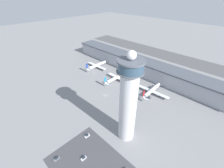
# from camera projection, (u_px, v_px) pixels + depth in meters

# --- Properties ---
(ground_plane) EXTENTS (1000.00, 1000.00, 0.00)m
(ground_plane) POSITION_uv_depth(u_px,v_px,m) (106.00, 95.00, 163.81)
(ground_plane) COLOR gray
(terminal_building) EXTENTS (242.57, 25.00, 19.45)m
(terminal_building) POSITION_uv_depth(u_px,v_px,m) (143.00, 67.00, 200.72)
(terminal_building) COLOR #A3A8B2
(terminal_building) RESTS_ON ground
(runway_strip) EXTENTS (363.85, 44.00, 0.01)m
(runway_strip) POSITION_uv_depth(u_px,v_px,m) (171.00, 57.00, 257.21)
(runway_strip) COLOR #515154
(runway_strip) RESTS_ON ground
(control_tower) EXTENTS (16.99, 16.99, 69.79)m
(control_tower) POSITION_uv_depth(u_px,v_px,m) (128.00, 100.00, 100.24)
(control_tower) COLOR silver
(control_tower) RESTS_ON ground
(airplane_gate_alpha) EXTENTS (35.27, 36.64, 12.77)m
(airplane_gate_alpha) POSITION_uv_depth(u_px,v_px,m) (96.00, 66.00, 217.64)
(airplane_gate_alpha) COLOR white
(airplane_gate_alpha) RESTS_ON ground
(airplane_gate_bravo) EXTENTS (30.65, 42.04, 12.29)m
(airplane_gate_bravo) POSITION_uv_depth(u_px,v_px,m) (117.00, 77.00, 187.93)
(airplane_gate_bravo) COLOR white
(airplane_gate_bravo) RESTS_ON ground
(airplane_gate_charlie) EXTENTS (40.56, 35.70, 12.38)m
(airplane_gate_charlie) POSITION_uv_depth(u_px,v_px,m) (151.00, 91.00, 163.55)
(airplane_gate_charlie) COLOR silver
(airplane_gate_charlie) RESTS_ON ground
(service_truck_catering) EXTENTS (8.31, 6.47, 3.06)m
(service_truck_catering) POSITION_uv_depth(u_px,v_px,m) (146.00, 97.00, 159.30)
(service_truck_catering) COLOR black
(service_truck_catering) RESTS_ON ground
(service_truck_fuel) EXTENTS (4.74, 6.59, 2.96)m
(service_truck_fuel) POSITION_uv_depth(u_px,v_px,m) (132.00, 84.00, 180.45)
(service_truck_fuel) COLOR black
(service_truck_fuel) RESTS_ON ground
(car_grey_coupe) EXTENTS (1.94, 4.09, 1.57)m
(car_grey_coupe) POSITION_uv_depth(u_px,v_px,m) (84.00, 158.00, 101.89)
(car_grey_coupe) COLOR black
(car_grey_coupe) RESTS_ON ground
(car_blue_compact) EXTENTS (1.80, 4.25, 1.54)m
(car_blue_compact) POSITION_uv_depth(u_px,v_px,m) (57.00, 159.00, 101.56)
(car_blue_compact) COLOR black
(car_blue_compact) RESTS_ON ground
(car_navy_sedan) EXTENTS (1.93, 4.26, 1.60)m
(car_navy_sedan) POSITION_uv_depth(u_px,v_px,m) (87.00, 136.00, 117.49)
(car_navy_sedan) COLOR black
(car_navy_sedan) RESTS_ON ground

